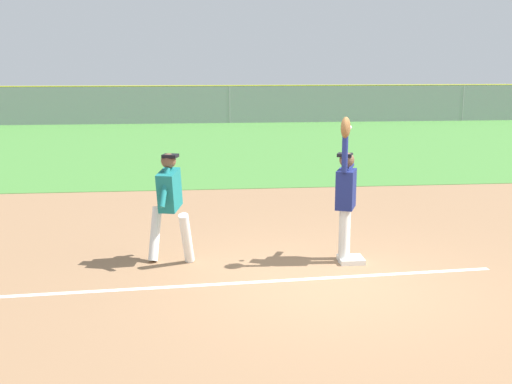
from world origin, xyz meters
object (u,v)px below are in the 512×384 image
object	(u,v)px
first_base	(351,260)
baseball	(349,127)
runner	(170,200)
parked_car_red	(56,105)
parked_car_green	(144,105)
parked_car_silver	(252,105)
fielder	(346,191)
parked_car_tan	(351,104)

from	to	relation	value
first_base	baseball	xyz separation A→B (m)	(-0.05, 0.15, 2.05)
runner	baseball	world-z (taller)	baseball
parked_car_red	parked_car_green	world-z (taller)	same
runner	baseball	bearing A→B (deg)	13.11
baseball	parked_car_silver	distance (m)	26.45
first_base	parked_car_silver	world-z (taller)	parked_car_silver
runner	parked_car_silver	xyz separation A→B (m)	(3.82, 26.25, -0.32)
fielder	baseball	distance (m)	0.98
runner	parked_car_silver	bearing A→B (deg)	97.84
fielder	parked_car_red	xyz separation A→B (m)	(-9.90, 26.87, -0.45)
fielder	parked_car_silver	world-z (taller)	fielder
fielder	parked_car_green	world-z (taller)	fielder
baseball	fielder	bearing A→B (deg)	-122.01
baseball	parked_car_green	world-z (taller)	baseball
parked_car_green	first_base	bearing A→B (deg)	-74.99
fielder	parked_car_red	distance (m)	28.64
first_base	parked_car_tan	world-z (taller)	parked_car_tan
parked_car_silver	parked_car_tan	bearing A→B (deg)	3.66
parked_car_green	parked_car_silver	distance (m)	6.09
parked_car_tan	fielder	bearing A→B (deg)	-109.79
first_base	parked_car_green	xyz separation A→B (m)	(-5.06, 26.61, 0.63)
parked_car_silver	parked_car_tan	distance (m)	5.70
fielder	runner	bearing A→B (deg)	18.09
first_base	parked_car_tan	bearing A→B (deg)	75.65
first_base	parked_car_green	distance (m)	27.09
baseball	first_base	bearing A→B (deg)	-70.17
baseball	parked_car_red	distance (m)	28.62
fielder	first_base	bearing A→B (deg)	164.14
parked_car_silver	parked_car_tan	xyz separation A→B (m)	(5.70, -0.25, 0.00)
fielder	runner	size ratio (longest dim) A/B	1.33
baseball	parked_car_silver	world-z (taller)	baseball
first_base	baseball	world-z (taller)	baseball
parked_car_green	parked_car_silver	size ratio (longest dim) A/B	0.99
first_base	fielder	size ratio (longest dim) A/B	0.17
parked_car_silver	baseball	bearing A→B (deg)	-86.18
fielder	parked_car_red	bearing A→B (deg)	-47.14
fielder	parked_car_silver	size ratio (longest dim) A/B	0.50
runner	parked_car_silver	size ratio (longest dim) A/B	0.38
parked_car_green	parked_car_tan	xyz separation A→B (m)	(11.79, -0.32, 0.00)
parked_car_red	parked_car_tan	distance (m)	16.74
runner	parked_car_red	distance (m)	27.61
fielder	parked_car_tan	world-z (taller)	fielder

